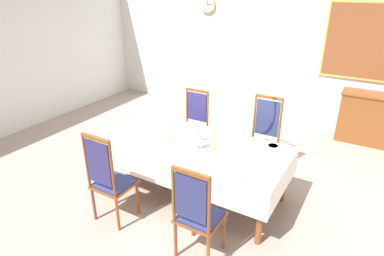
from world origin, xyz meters
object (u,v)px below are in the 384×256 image
(chair_south_b, at_px, (197,213))
(candlestick_west, at_px, (173,129))
(soup_tureen, at_px, (199,138))
(bowl_near_right, at_px, (190,160))
(chair_north_a, at_px, (193,124))
(sideboard, at_px, (382,121))
(dining_table, at_px, (193,149))
(mounted_clock, at_px, (208,4))
(candlestick_east, at_px, (214,139))
(framed_painting, at_px, (362,41))
(chair_north_b, at_px, (263,138))
(chair_south_a, at_px, (109,178))
(bowl_near_left, at_px, (273,146))
(bowl_far_left, at_px, (240,176))
(spoon_primary, at_px, (282,148))
(spoon_secondary, at_px, (199,162))

(chair_south_b, xyz_separation_m, candlestick_west, (-0.91, 0.97, 0.33))
(soup_tureen, height_order, bowl_near_right, soup_tureen)
(chair_north_a, relative_size, sideboard, 0.77)
(dining_table, bearing_deg, mounted_clock, 115.40)
(candlestick_east, bearing_deg, framed_painting, 69.64)
(chair_north_b, bearing_deg, framed_painting, -111.53)
(chair_north_a, bearing_deg, framed_painting, -132.44)
(chair_south_a, height_order, chair_south_b, chair_south_a)
(dining_table, height_order, bowl_near_left, bowl_near_left)
(candlestick_east, bearing_deg, candlestick_west, 180.00)
(soup_tureen, relative_size, bowl_far_left, 1.81)
(framed_painting, bearing_deg, chair_south_b, -101.96)
(candlestick_west, distance_m, candlestick_east, 0.61)
(chair_south_b, height_order, bowl_near_left, chair_south_b)
(candlestick_east, xyz_separation_m, bowl_far_left, (0.54, -0.45, -0.12))
(dining_table, relative_size, chair_north_a, 2.17)
(bowl_near_right, relative_size, spoon_primary, 0.80)
(candlestick_east, height_order, spoon_primary, candlestick_east)
(dining_table, relative_size, mounted_clock, 6.96)
(chair_south_a, distance_m, chair_north_b, 2.27)
(chair_north_b, distance_m, spoon_primary, 0.70)
(mounted_clock, bearing_deg, soup_tureen, -63.30)
(spoon_primary, bearing_deg, bowl_near_left, -162.49)
(soup_tureen, xyz_separation_m, bowl_near_right, (0.11, -0.41, -0.09))
(dining_table, height_order, chair_south_b, chair_south_b)
(dining_table, distance_m, spoon_primary, 1.12)
(chair_south_a, bearing_deg, chair_north_a, 90.00)
(dining_table, height_order, soup_tureen, soup_tureen)
(dining_table, height_order, bowl_far_left, bowl_far_left)
(chair_north_b, bearing_deg, soup_tureen, 61.80)
(chair_south_b, bearing_deg, bowl_near_left, 77.35)
(mounted_clock, distance_m, framed_painting, 3.07)
(candlestick_west, height_order, mounted_clock, mounted_clock)
(spoon_secondary, bearing_deg, soup_tureen, 129.35)
(candlestick_east, height_order, sideboard, candlestick_east)
(dining_table, distance_m, bowl_far_left, 0.96)
(chair_north_a, distance_m, spoon_primary, 1.69)
(chair_south_b, height_order, candlestick_east, candlestick_east)
(mounted_clock, bearing_deg, candlestick_west, -69.18)
(chair_south_a, bearing_deg, spoon_secondary, 33.78)
(chair_south_a, distance_m, candlestick_east, 1.34)
(soup_tureen, bearing_deg, chair_north_b, 61.80)
(mounted_clock, bearing_deg, chair_north_b, -46.36)
(chair_south_b, xyz_separation_m, bowl_near_right, (-0.41, 0.55, 0.21))
(chair_south_b, xyz_separation_m, soup_tureen, (-0.52, 0.97, 0.30))
(soup_tureen, distance_m, sideboard, 3.60)
(chair_south_b, relative_size, candlestick_west, 3.27)
(soup_tureen, xyz_separation_m, mounted_clock, (-1.61, 3.21, 1.38))
(chair_north_b, distance_m, spoon_secondary, 1.40)
(soup_tureen, relative_size, spoon_secondary, 1.52)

